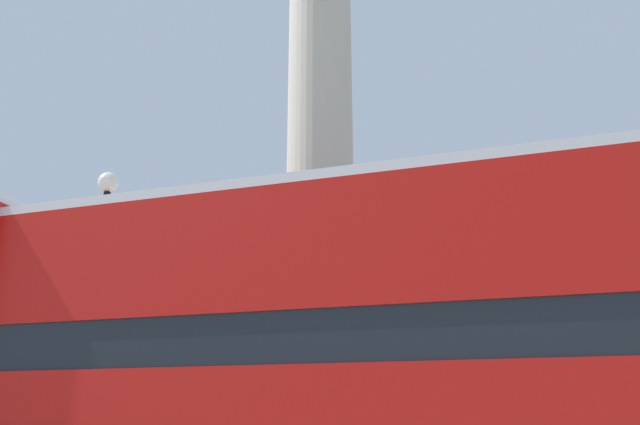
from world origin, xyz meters
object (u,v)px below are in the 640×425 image
(bus_a, at_px, (410,349))
(equestrian_statue, at_px, (64,405))
(street_lamp, at_px, (95,306))
(monument_column, at_px, (320,231))

(bus_a, relative_size, equestrian_statue, 1.78)
(bus_a, height_order, equestrian_statue, equestrian_statue)
(equestrian_statue, height_order, street_lamp, equestrian_statue)
(monument_column, distance_m, bus_a, 7.83)
(bus_a, bearing_deg, street_lamp, 156.77)
(bus_a, distance_m, street_lamp, 7.33)
(equestrian_statue, xyz_separation_m, street_lamp, (5.88, -8.06, 1.73))
(bus_a, height_order, street_lamp, street_lamp)
(bus_a, bearing_deg, equestrian_statue, 142.04)
(monument_column, height_order, street_lamp, monument_column)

